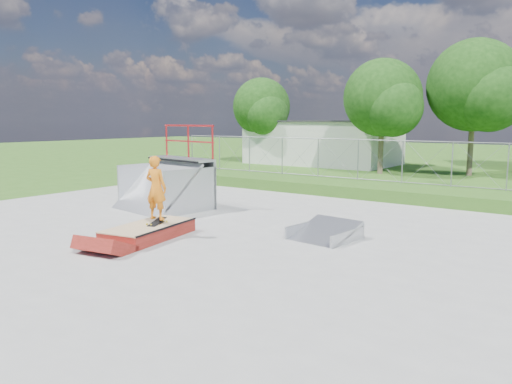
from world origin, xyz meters
TOP-DOWN VIEW (x-y plane):
  - ground at (0.00, 0.00)m, footprint 120.00×120.00m
  - concrete_pad at (0.00, 0.00)m, footprint 20.00×16.00m
  - grass_berm at (0.00, 9.50)m, footprint 24.00×3.00m
  - grind_box at (-0.62, -1.15)m, footprint 1.69×2.78m
  - quarter_pipe at (-3.57, 2.12)m, footprint 3.31×2.94m
  - flat_bank_ramp at (3.20, 1.47)m, footprint 1.65×1.74m
  - skateboard at (-0.54, -0.93)m, footprint 0.50×0.82m
  - skater at (-0.54, -0.93)m, footprint 0.68×0.51m
  - concrete_stairs at (-8.50, 8.70)m, footprint 1.50×1.60m
  - chain_link_fence at (0.00, 10.50)m, footprint 20.00×0.06m
  - utility_building_flat at (-8.00, 22.00)m, footprint 10.00×6.00m
  - tree_left_near at (-1.75, 17.83)m, footprint 4.76×4.48m
  - tree_center at (2.78, 19.81)m, footprint 5.44×5.12m
  - tree_left_far at (-11.77, 19.85)m, footprint 4.42×4.16m

SIDE VIEW (x-z plane):
  - ground at x=0.00m, z-range 0.00..0.00m
  - concrete_pad at x=0.00m, z-range 0.00..0.04m
  - grind_box at x=-0.62m, z-range 0.00..0.39m
  - flat_bank_ramp at x=3.20m, z-range 0.00..0.45m
  - grass_berm at x=0.00m, z-range 0.00..0.50m
  - concrete_stairs at x=-8.50m, z-range 0.00..0.80m
  - skateboard at x=-0.54m, z-range 0.37..0.50m
  - skater at x=-0.54m, z-range 0.43..2.13m
  - chain_link_fence at x=0.00m, z-range 0.50..2.30m
  - quarter_pipe at x=-3.57m, z-range 0.00..2.96m
  - utility_building_flat at x=-8.00m, z-range 0.00..3.00m
  - tree_left_far at x=-11.77m, z-range 0.85..7.02m
  - tree_left_near at x=-1.75m, z-range 0.91..7.56m
  - tree_center at x=2.78m, z-range 1.05..8.65m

